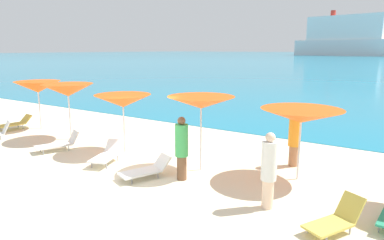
% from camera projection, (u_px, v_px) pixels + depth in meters
% --- Properties ---
extents(ground_plane, '(50.00, 100.00, 0.30)m').
position_uv_depth(ground_plane, '(253.00, 122.00, 18.51)').
color(ground_plane, beige).
extents(umbrella_0, '(2.14, 2.14, 2.27)m').
position_uv_depth(umbrella_0, '(38.00, 87.00, 15.87)').
color(umbrella_0, silver).
rests_on(umbrella_0, ground_plane).
extents(umbrella_1, '(2.07, 2.07, 2.34)m').
position_uv_depth(umbrella_1, '(68.00, 90.00, 13.97)').
color(umbrella_1, silver).
rests_on(umbrella_1, ground_plane).
extents(umbrella_2, '(2.19, 2.19, 2.14)m').
position_uv_depth(umbrella_2, '(123.00, 101.00, 12.21)').
color(umbrella_2, silver).
rests_on(umbrella_2, ground_plane).
extents(umbrella_3, '(2.20, 2.20, 2.34)m').
position_uv_depth(umbrella_3, '(201.00, 103.00, 10.26)').
color(umbrella_3, silver).
rests_on(umbrella_3, ground_plane).
extents(umbrella_4, '(2.30, 2.30, 2.09)m').
position_uv_depth(umbrella_4, '(301.00, 116.00, 9.56)').
color(umbrella_4, silver).
rests_on(umbrella_4, ground_plane).
extents(lounge_chair_1, '(1.13, 1.64, 0.58)m').
position_uv_depth(lounge_chair_1, '(146.00, 169.00, 10.03)').
color(lounge_chair_1, white).
rests_on(lounge_chair_1, ground_plane).
extents(lounge_chair_2, '(0.77, 1.57, 0.61)m').
position_uv_depth(lounge_chair_2, '(15.00, 123.00, 16.08)').
color(lounge_chair_2, '#D8BF4C').
rests_on(lounge_chair_2, ground_plane).
extents(lounge_chair_3, '(1.06, 1.62, 0.64)m').
position_uv_depth(lounge_chair_3, '(107.00, 154.00, 11.32)').
color(lounge_chair_3, white).
rests_on(lounge_chair_3, ground_plane).
extents(lounge_chair_4, '(1.11, 1.64, 0.68)m').
position_uv_depth(lounge_chair_4, '(59.00, 143.00, 12.71)').
color(lounge_chair_4, white).
rests_on(lounge_chair_4, ground_plane).
extents(lounge_chair_6, '(1.09, 1.43, 0.71)m').
position_uv_depth(lounge_chair_6, '(336.00, 219.00, 7.03)').
color(lounge_chair_6, '#D8BF4C').
rests_on(lounge_chair_6, ground_plane).
extents(beachgoer_0, '(0.38, 0.38, 1.87)m').
position_uv_depth(beachgoer_0, '(182.00, 147.00, 9.72)').
color(beachgoer_0, brown).
rests_on(beachgoer_0, ground_plane).
extents(beachgoer_1, '(0.37, 0.37, 1.86)m').
position_uv_depth(beachgoer_1, '(269.00, 169.00, 7.94)').
color(beachgoer_1, beige).
rests_on(beachgoer_1, ground_plane).
extents(beachgoer_2, '(0.38, 0.38, 1.77)m').
position_uv_depth(beachgoer_2, '(294.00, 138.00, 10.88)').
color(beachgoer_2, '#A3704C').
rests_on(beachgoer_2, ground_plane).
extents(cruise_ship, '(54.95, 18.21, 25.09)m').
position_uv_depth(cruise_ship, '(343.00, 38.00, 189.61)').
color(cruise_ship, white).
rests_on(cruise_ship, ocean_water).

